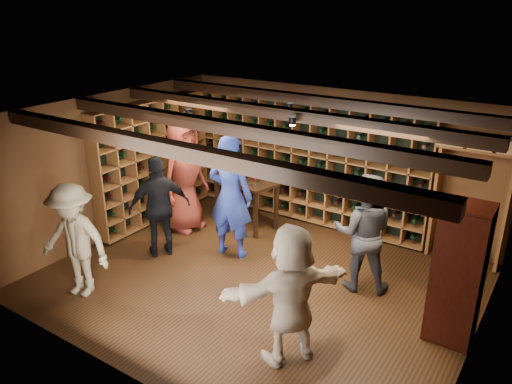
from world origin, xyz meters
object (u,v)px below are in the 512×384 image
Objects in this scene: man_grey_suit at (363,233)px; man_blue_shirt at (230,197)px; guest_woman_black at (160,207)px; guest_khaki at (74,241)px; display_cabinet at (457,276)px; tasting_table at (246,184)px; guest_red_floral at (184,176)px; guest_beige at (291,295)px.

man_blue_shirt is at bearing -16.00° from man_grey_suit.
guest_woman_black is 1.52m from guest_khaki.
display_cabinet is at bearing 139.72° from man_grey_suit.
man_blue_shirt reaches higher than tasting_table.
guest_khaki is at bearing -175.25° from guest_red_floral.
man_grey_suit is at bearing -3.37° from tasting_table.
man_grey_suit is at bearing -91.03° from guest_red_floral.
tasting_table is (0.49, 1.70, -0.04)m from guest_woman_black.
man_grey_suit is at bearing 161.35° from display_cabinet.
man_grey_suit is 1.34× the size of tasting_table.
display_cabinet is 3.54m from man_blue_shirt.
man_blue_shirt reaches higher than guest_red_floral.
display_cabinet reaches higher than man_grey_suit.
man_grey_suit is at bearing 141.74° from guest_woman_black.
tasting_table is (-2.60, 0.86, -0.08)m from man_grey_suit.
tasting_table is (0.81, 0.74, -0.21)m from guest_red_floral.
guest_red_floral is 1.20× the size of guest_woman_black.
guest_beige is at bearing -32.65° from tasting_table.
display_cabinet reaches higher than guest_woman_black.
guest_beige is at bearing -135.64° from display_cabinet.
guest_beige is (3.17, 0.46, 0.02)m from guest_khaki.
display_cabinet is 1.05× the size of guest_woman_black.
display_cabinet is at bearing -3.51° from tasting_table.
display_cabinet is 1.00× the size of man_grey_suit.
display_cabinet is at bearing 169.42° from guest_beige.
tasting_table is at bearing -39.87° from man_grey_suit.
guest_beige is at bearing 107.22° from guest_woman_black.
guest_khaki is at bearing 14.27° from man_grey_suit.
man_blue_shirt is (-3.53, 0.25, 0.16)m from display_cabinet.
guest_woman_black is 3.18m from guest_beige.
display_cabinet is 5.00m from guest_khaki.
display_cabinet is 4.48m from guest_woman_black.
guest_woman_black is at bearing -91.14° from tasting_table.
man_blue_shirt is 2.67m from guest_beige.
man_grey_suit is 3.42m from guest_red_floral.
guest_beige is (2.07, -1.68, -0.16)m from man_blue_shirt.
guest_woman_black is at bearing 24.20° from man_blue_shirt.
display_cabinet is at bearing 166.14° from man_blue_shirt.
display_cabinet is 0.87× the size of guest_red_floral.
guest_khaki is at bearing -86.53° from tasting_table.
guest_khaki is 1.27× the size of tasting_table.
man_grey_suit is 3.20m from guest_woman_black.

